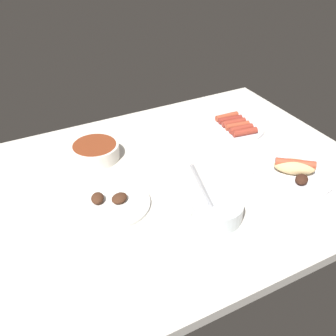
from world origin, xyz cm
name	(u,v)px	position (x,y,z in cm)	size (l,w,h in cm)	color
ground_plane	(174,181)	(0.00, 0.00, -1.50)	(120.00, 90.00, 3.00)	silver
plate_grilled_meat	(113,203)	(21.06, 3.62, 0.76)	(20.18, 20.18, 3.51)	white
plate_sausages	(235,126)	(-33.85, -15.88, 1.15)	(20.82, 20.82, 3.29)	white
bowl_coleslaw	(217,209)	(-1.54, 20.95, 2.82)	(13.50, 13.50, 15.15)	silver
bowl_chili	(95,151)	(17.68, -21.11, 2.79)	(15.47, 15.47, 5.09)	white
plate_hotdog_assembled	(294,171)	(-32.75, 16.01, 1.70)	(24.30, 24.30, 5.61)	white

